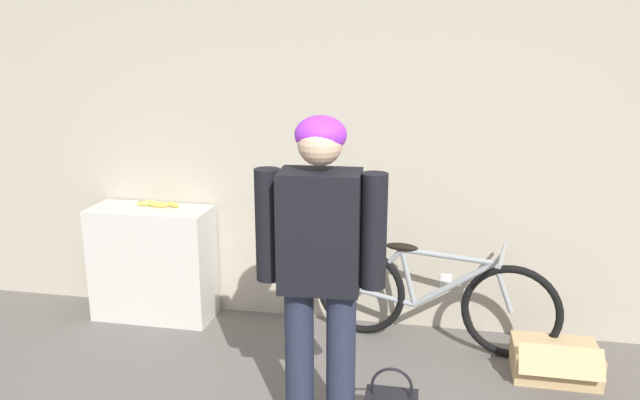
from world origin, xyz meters
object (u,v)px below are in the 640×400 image
Objects in this scene: person at (320,254)px; bicycle at (432,298)px; banana at (158,204)px; cardboard_box at (555,361)px.

bicycle is at bearing 59.06° from person.
person is at bearing -108.15° from bicycle.
banana reaches higher than bicycle.
bicycle is (0.56, 1.06, -0.65)m from person.
banana is 0.68× the size of cardboard_box.
person reaches higher than cardboard_box.
cardboard_box is (0.76, -0.27, -0.24)m from bicycle.
bicycle is 0.84m from cardboard_box.
bicycle is 3.22× the size of cardboard_box.
bicycle is 2.05m from banana.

